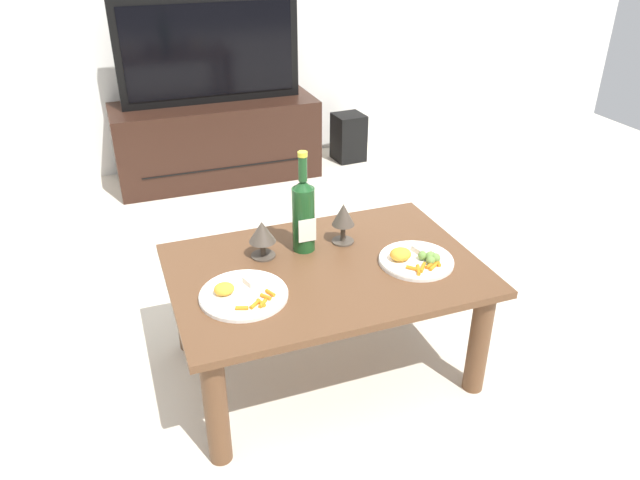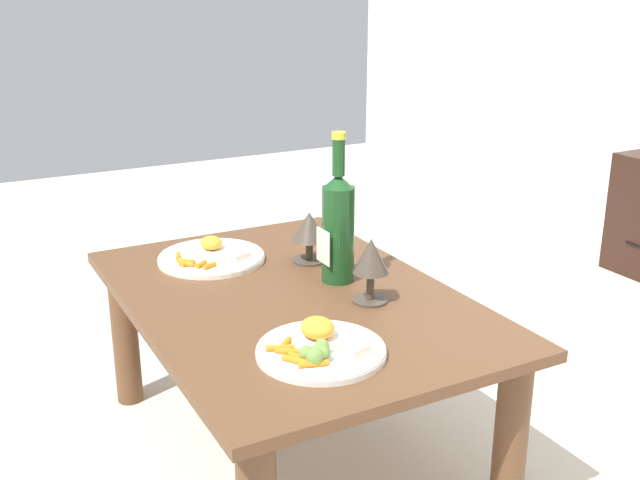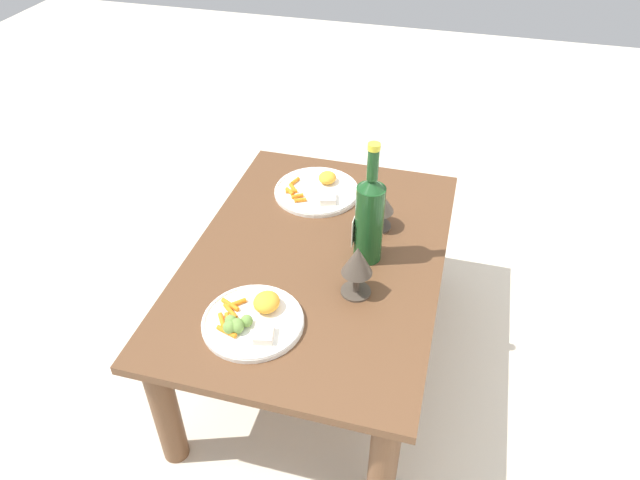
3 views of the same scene
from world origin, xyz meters
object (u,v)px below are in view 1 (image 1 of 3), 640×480
dining_table (325,286)px  dinner_plate_right (416,259)px  tv_screen (209,50)px  floor_speaker (349,137)px  tv_stand (217,141)px  wine_bottle (303,213)px  dinner_plate_left (243,294)px  goblet_left (262,234)px  goblet_right (343,217)px

dining_table → dinner_plate_right: dinner_plate_right is taller
dining_table → tv_screen: tv_screen is taller
tv_screen → floor_speaker: 1.07m
tv_stand → dinner_plate_right: dinner_plate_right is taller
wine_bottle → dinner_plate_left: wine_bottle is taller
goblet_left → dinner_plate_right: (0.47, -0.22, -0.07)m
dining_table → tv_stand: 1.90m
tv_stand → wine_bottle: bearing=-91.5°
tv_screen → goblet_left: 1.79m
floor_speaker → goblet_right: bearing=-117.3°
dining_table → goblet_left: size_ratio=7.72×
wine_bottle → floor_speaker: bearing=62.6°
dining_table → goblet_left: bearing=141.4°
goblet_left → tv_screen: bearing=83.8°
tv_stand → wine_bottle: size_ratio=3.35×
goblet_left → goblet_right: size_ratio=0.88×
dinner_plate_left → dinner_plate_right: 0.59m
tv_screen → dinner_plate_left: tv_screen is taller
dining_table → dinner_plate_left: bearing=-165.2°
wine_bottle → dining_table: bearing=-79.2°
dining_table → tv_stand: tv_stand is taller
tv_screen → dinner_plate_right: size_ratio=4.14×
floor_speaker → dinner_plate_left: dinner_plate_left is taller
wine_bottle → goblet_right: size_ratio=2.41×
goblet_right → tv_stand: bearing=93.3°
wine_bottle → goblet_left: bearing=179.9°
tv_screen → wine_bottle: size_ratio=2.91×
dining_table → floor_speaker: size_ratio=3.32×
tv_stand → goblet_left: size_ratio=9.11×
tv_stand → tv_screen: 0.54m
dining_table → floor_speaker: (0.89, 1.91, -0.19)m
dinner_plate_left → goblet_left: bearing=60.2°
goblet_left → dinner_plate_left: size_ratio=0.48×
tv_screen → goblet_left: (-0.19, -1.76, -0.26)m
goblet_right → dinner_plate_left: goblet_right is taller
tv_stand → goblet_right: bearing=-86.7°
floor_speaker → goblet_left: 2.09m
tv_screen → tv_stand: bearing=90.0°
floor_speaker → goblet_left: bearing=-124.8°
wine_bottle → goblet_left: size_ratio=2.72×
wine_bottle → goblet_right: bearing=0.1°
dining_table → tv_screen: 1.95m
tv_stand → dinner_plate_left: 2.01m
dining_table → tv_stand: (0.02, 1.90, -0.11)m
dining_table → wine_bottle: 0.26m
floor_speaker → tv_stand: bearing=176.6°
tv_stand → dinner_plate_right: size_ratio=4.77×
wine_bottle → tv_screen: bearing=88.5°
tv_screen → wine_bottle: bearing=-91.5°
goblet_left → dinner_plate_left: bearing=-119.8°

